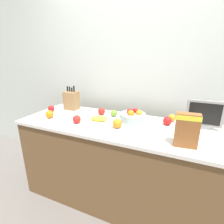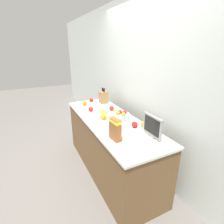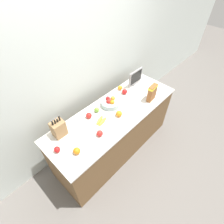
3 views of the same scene
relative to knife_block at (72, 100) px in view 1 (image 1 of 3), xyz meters
name	(u,v)px [view 1 (image 1 of 3)]	position (x,y,z in m)	size (l,w,h in m)	color
ground_plane	(121,197)	(0.75, -0.22, -0.99)	(14.00, 14.00, 0.00)	slate
wall_back	(140,74)	(0.75, 0.35, 0.31)	(9.00, 0.06, 2.60)	silver
counter	(122,163)	(0.75, -0.22, -0.55)	(2.06, 0.72, 0.88)	brown
knife_block	(72,100)	(0.00, 0.00, 0.00)	(0.16, 0.13, 0.32)	#937047
small_monitor	(204,114)	(1.44, -0.03, 0.03)	(0.31, 0.03, 0.26)	gray
cereal_box	(187,129)	(1.31, -0.44, 0.03)	(0.17, 0.08, 0.25)	brown
fruit_bowl	(133,116)	(0.81, -0.09, -0.06)	(0.26, 0.26, 0.12)	#99B2B7
banana_bunch	(99,118)	(0.49, -0.22, -0.09)	(0.18, 0.13, 0.04)	yellow
apple_leftmost	(114,113)	(0.58, -0.04, -0.08)	(0.07, 0.07, 0.07)	#6B9E33
apple_rightmost	(167,121)	(1.14, -0.06, -0.07)	(0.08, 0.08, 0.08)	red
apple_near_bananas	(77,119)	(0.32, -0.37, -0.07)	(0.08, 0.08, 0.08)	red
apple_front	(51,109)	(-0.16, -0.18, -0.08)	(0.07, 0.07, 0.07)	red
apple_middle	(101,111)	(0.43, -0.05, -0.07)	(0.08, 0.08, 0.08)	red
orange_front_left	(117,123)	(0.73, -0.32, -0.07)	(0.09, 0.09, 0.09)	orange
orange_front_right	(172,118)	(1.17, 0.06, -0.07)	(0.07, 0.07, 0.07)	orange
orange_mid_right	(50,114)	(-0.02, -0.36, -0.07)	(0.08, 0.08, 0.08)	orange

